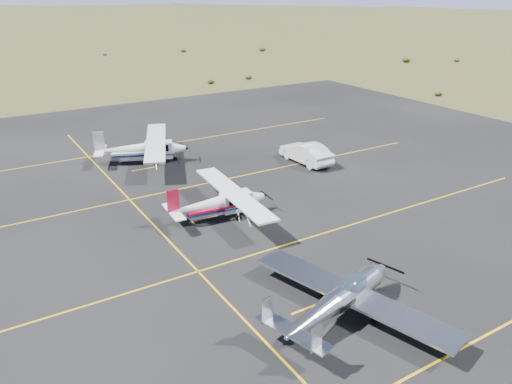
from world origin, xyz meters
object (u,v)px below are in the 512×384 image
object	(u,v)px
aircraft_low_wing	(342,297)
aircraft_cessna	(219,202)
aircraft_plain	(143,148)
sedan	(306,153)

from	to	relation	value
aircraft_low_wing	aircraft_cessna	distance (m)	11.97
aircraft_cessna	aircraft_plain	xyz separation A→B (m)	(-0.41, 12.88, 0.15)
sedan	aircraft_plain	bearing A→B (deg)	-33.37
aircraft_low_wing	aircraft_plain	xyz separation A→B (m)	(-0.21, 24.85, 0.19)
aircraft_low_wing	aircraft_cessna	size ratio (longest dim) A/B	1.04
aircraft_low_wing	sedan	xyz separation A→B (m)	(11.34, 17.78, -0.19)
aircraft_cessna	sedan	xyz separation A→B (m)	(11.14, 5.81, -0.23)
aircraft_low_wing	aircraft_plain	distance (m)	24.85
aircraft_cessna	sedan	distance (m)	12.57
aircraft_low_wing	sedan	size ratio (longest dim) A/B	1.95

